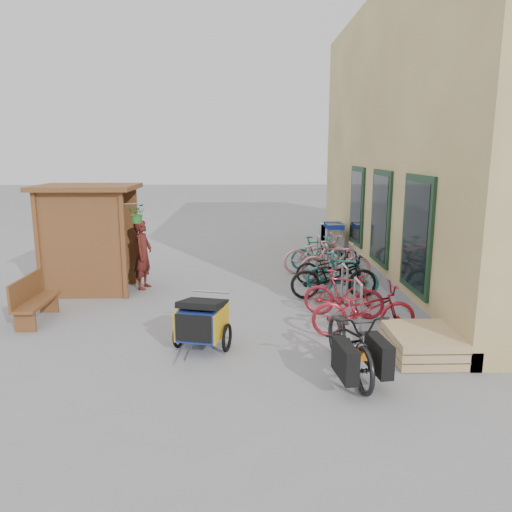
{
  "coord_description": "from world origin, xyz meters",
  "views": [
    {
      "loc": [
        0.26,
        -8.58,
        3.11
      ],
      "look_at": [
        0.5,
        1.5,
        1.0
      ],
      "focal_mm": 35.0,
      "sensor_mm": 36.0,
      "label": 1
    }
  ],
  "objects_px": {
    "bike_1": "(344,294)",
    "bike_6": "(317,253)",
    "kiosk": "(85,224)",
    "bike_5": "(336,262)",
    "person_kiosk": "(143,254)",
    "bike_3": "(342,274)",
    "bench": "(33,299)",
    "bike_2": "(334,276)",
    "bike_4": "(329,267)",
    "bike_7": "(316,252)",
    "pallet_stack": "(422,344)",
    "bike_0": "(364,309)",
    "child_trailer": "(202,320)",
    "shopping_carts": "(331,234)",
    "cargo_bike": "(351,341)"
  },
  "relations": [
    {
      "from": "pallet_stack",
      "to": "kiosk",
      "type": "bearing_deg",
      "value": 148.34
    },
    {
      "from": "bike_4",
      "to": "bike_7",
      "type": "xyz_separation_m",
      "value": [
        -0.07,
        1.61,
        0.04
      ]
    },
    {
      "from": "person_kiosk",
      "to": "bike_6",
      "type": "height_order",
      "value": "person_kiosk"
    },
    {
      "from": "pallet_stack",
      "to": "bike_3",
      "type": "height_order",
      "value": "bike_3"
    },
    {
      "from": "bench",
      "to": "bike_4",
      "type": "height_order",
      "value": "bench"
    },
    {
      "from": "bike_3",
      "to": "pallet_stack",
      "type": "bearing_deg",
      "value": -151.95
    },
    {
      "from": "bench",
      "to": "shopping_carts",
      "type": "distance_m",
      "value": 9.27
    },
    {
      "from": "shopping_carts",
      "to": "bike_5",
      "type": "relative_size",
      "value": 0.9
    },
    {
      "from": "bench",
      "to": "bike_2",
      "type": "distance_m",
      "value": 6.01
    },
    {
      "from": "child_trailer",
      "to": "bench",
      "type": "bearing_deg",
      "value": 170.91
    },
    {
      "from": "bench",
      "to": "child_trailer",
      "type": "height_order",
      "value": "bench"
    },
    {
      "from": "kiosk",
      "to": "bike_5",
      "type": "height_order",
      "value": "kiosk"
    },
    {
      "from": "bike_0",
      "to": "bike_4",
      "type": "bearing_deg",
      "value": -0.78
    },
    {
      "from": "pallet_stack",
      "to": "bike_5",
      "type": "relative_size",
      "value": 0.7
    },
    {
      "from": "kiosk",
      "to": "bike_7",
      "type": "height_order",
      "value": "kiosk"
    },
    {
      "from": "bike_0",
      "to": "bike_6",
      "type": "xyz_separation_m",
      "value": [
        -0.12,
        4.65,
        0.03
      ]
    },
    {
      "from": "bike_1",
      "to": "bike_6",
      "type": "height_order",
      "value": "bike_6"
    },
    {
      "from": "bike_0",
      "to": "bike_5",
      "type": "distance_m",
      "value": 3.56
    },
    {
      "from": "bike_1",
      "to": "bike_5",
      "type": "xyz_separation_m",
      "value": [
        0.31,
        2.57,
        0.05
      ]
    },
    {
      "from": "bike_4",
      "to": "bike_6",
      "type": "relative_size",
      "value": 0.83
    },
    {
      "from": "bike_5",
      "to": "bike_3",
      "type": "bearing_deg",
      "value": 178.78
    },
    {
      "from": "kiosk",
      "to": "bench",
      "type": "bearing_deg",
      "value": -100.7
    },
    {
      "from": "shopping_carts",
      "to": "bike_3",
      "type": "xyz_separation_m",
      "value": [
        -0.6,
        -4.82,
        -0.1
      ]
    },
    {
      "from": "bike_4",
      "to": "bench",
      "type": "bearing_deg",
      "value": 111.02
    },
    {
      "from": "person_kiosk",
      "to": "bike_4",
      "type": "bearing_deg",
      "value": -75.44
    },
    {
      "from": "cargo_bike",
      "to": "bike_2",
      "type": "bearing_deg",
      "value": 76.82
    },
    {
      "from": "bike_2",
      "to": "bike_1",
      "type": "bearing_deg",
      "value": 175.3
    },
    {
      "from": "person_kiosk",
      "to": "bike_5",
      "type": "distance_m",
      "value": 4.55
    },
    {
      "from": "bike_2",
      "to": "bike_6",
      "type": "xyz_separation_m",
      "value": [
        -0.01,
        2.42,
        0.0
      ]
    },
    {
      "from": "kiosk",
      "to": "pallet_stack",
      "type": "distance_m",
      "value": 7.5
    },
    {
      "from": "bike_0",
      "to": "bike_1",
      "type": "bearing_deg",
      "value": 7.53
    },
    {
      "from": "bike_3",
      "to": "bike_5",
      "type": "bearing_deg",
      "value": 15.08
    },
    {
      "from": "kiosk",
      "to": "child_trailer",
      "type": "height_order",
      "value": "kiosk"
    },
    {
      "from": "child_trailer",
      "to": "bike_5",
      "type": "height_order",
      "value": "bike_5"
    },
    {
      "from": "bike_1",
      "to": "bike_6",
      "type": "relative_size",
      "value": 0.8
    },
    {
      "from": "pallet_stack",
      "to": "bike_6",
      "type": "xyz_separation_m",
      "value": [
        -0.82,
        5.58,
        0.29
      ]
    },
    {
      "from": "shopping_carts",
      "to": "bike_5",
      "type": "distance_m",
      "value": 3.77
    },
    {
      "from": "bike_0",
      "to": "bike_2",
      "type": "relative_size",
      "value": 0.95
    },
    {
      "from": "bike_2",
      "to": "bench",
      "type": "bearing_deg",
      "value": 100.08
    },
    {
      "from": "bike_3",
      "to": "kiosk",
      "type": "bearing_deg",
      "value": 103.3
    },
    {
      "from": "pallet_stack",
      "to": "bike_6",
      "type": "height_order",
      "value": "bike_6"
    },
    {
      "from": "child_trailer",
      "to": "bike_4",
      "type": "xyz_separation_m",
      "value": [
        2.7,
        3.95,
        -0.07
      ]
    },
    {
      "from": "bike_3",
      "to": "bike_4",
      "type": "height_order",
      "value": "bike_3"
    },
    {
      "from": "kiosk",
      "to": "bike_4",
      "type": "xyz_separation_m",
      "value": [
        5.55,
        0.5,
        -1.14
      ]
    },
    {
      "from": "bike_0",
      "to": "child_trailer",
      "type": "bearing_deg",
      "value": 99.62
    },
    {
      "from": "bike_3",
      "to": "bike_4",
      "type": "bearing_deg",
      "value": 25.35
    },
    {
      "from": "bike_2",
      "to": "shopping_carts",
      "type": "bearing_deg",
      "value": -12.27
    },
    {
      "from": "bike_4",
      "to": "bike_7",
      "type": "distance_m",
      "value": 1.61
    },
    {
      "from": "bike_3",
      "to": "person_kiosk",
      "type": "bearing_deg",
      "value": 99.4
    },
    {
      "from": "bike_5",
      "to": "bike_4",
      "type": "bearing_deg",
      "value": 125.95
    }
  ]
}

